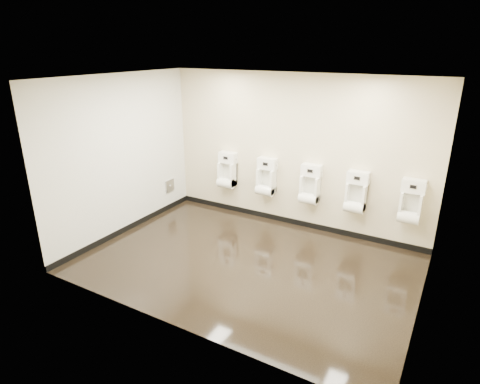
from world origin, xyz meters
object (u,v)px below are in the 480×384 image
Objects in this scene: urinal_4 at (411,205)px; access_panel at (170,186)px; urinal_2 at (310,187)px; urinal_0 at (227,173)px; urinal_1 at (266,180)px; urinal_3 at (356,195)px.

access_panel is at bearing -174.66° from urinal_4.
urinal_2 is (2.87, 0.43, 0.34)m from access_panel.
urinal_0 and urinal_2 have the same top height.
access_panel is 0.36× the size of urinal_0.
urinal_1 is 1.00× the size of urinal_4.
urinal_0 is at bearing 180.00° from urinal_2.
urinal_3 is 0.87m from urinal_4.
access_panel is 4.60m from urinal_4.
urinal_3 is at bearing 0.00° from urinal_0.
urinal_2 is (1.74, 0.00, 0.00)m from urinal_0.
urinal_4 reaches higher than access_panel.
urinal_0 reaches higher than access_panel.
urinal_0 is 0.87m from urinal_1.
urinal_3 is at bearing 180.00° from urinal_4.
urinal_4 is at bearing 0.00° from urinal_1.
urinal_1 is at bearing 180.00° from urinal_3.
urinal_2 reaches higher than access_panel.
access_panel is at bearing -171.55° from urinal_2.
urinal_4 is (0.87, 0.00, 0.00)m from urinal_3.
urinal_1 and urinal_3 have the same top height.
urinal_0 is 1.00× the size of urinal_3.
urinal_3 is (2.56, 0.00, 0.00)m from urinal_0.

